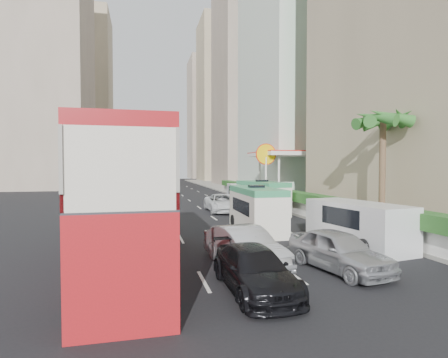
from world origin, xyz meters
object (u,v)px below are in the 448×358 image
object	(u,v)px
shell_station	(285,176)
minibus_near	(256,209)
car_silver_lane_a	(244,266)
panel_van_near	(357,225)
car_silver_lane_b	(338,270)
minibus_far	(262,198)
double_decker_bus	(131,202)
van_asset	(222,212)
car_black	(254,291)
panel_van_far	(241,195)
palm_tree	(382,175)

from	to	relation	value
shell_station	minibus_near	bearing A→B (deg)	-118.32
car_silver_lane_a	panel_van_near	size ratio (longest dim) A/B	0.86
car_silver_lane_b	minibus_far	xyz separation A→B (m)	(2.52, 15.60, 1.31)
double_decker_bus	car_silver_lane_b	size ratio (longest dim) A/B	2.49
van_asset	minibus_near	world-z (taller)	minibus_near
minibus_near	shell_station	world-z (taller)	shell_station
double_decker_bus	minibus_far	size ratio (longest dim) A/B	1.86
car_silver_lane_a	car_black	size ratio (longest dim) A/B	1.01
car_silver_lane_a	car_silver_lane_b	size ratio (longest dim) A/B	1.03
car_silver_lane_a	car_silver_lane_b	world-z (taller)	same
van_asset	minibus_far	world-z (taller)	minibus_far
car_black	minibus_far	bearing A→B (deg)	68.41
van_asset	minibus_far	bearing A→B (deg)	-30.15
minibus_near	minibus_far	size ratio (longest dim) A/B	0.99
double_decker_bus	panel_van_near	size ratio (longest dim) A/B	2.07
car_black	minibus_far	world-z (taller)	minibus_far
double_decker_bus	minibus_far	world-z (taller)	double_decker_bus
car_black	van_asset	bearing A→B (deg)	78.63
panel_van_far	panel_van_near	bearing A→B (deg)	-83.99
panel_van_near	panel_van_far	bearing A→B (deg)	82.33
car_black	shell_station	world-z (taller)	shell_station
minibus_far	palm_tree	world-z (taller)	palm_tree
van_asset	car_silver_lane_b	bearing A→B (deg)	-87.46
car_silver_lane_a	palm_tree	size ratio (longest dim) A/B	0.71
panel_van_far	palm_tree	size ratio (longest dim) A/B	0.79
car_black	minibus_near	bearing A→B (deg)	69.73
minibus_near	minibus_far	distance (m)	7.95
double_decker_bus	palm_tree	world-z (taller)	palm_tree
car_silver_lane_b	minibus_near	distance (m)	8.33
minibus_far	car_black	bearing A→B (deg)	-118.78
minibus_near	minibus_far	bearing A→B (deg)	69.82
car_silver_lane_b	car_black	bearing A→B (deg)	-171.86
car_black	panel_van_near	size ratio (longest dim) A/B	0.86
car_black	minibus_far	size ratio (longest dim) A/B	0.77
van_asset	panel_van_near	bearing A→B (deg)	-75.35
car_black	minibus_near	distance (m)	10.15
double_decker_bus	panel_van_far	bearing A→B (deg)	63.82
car_silver_lane_a	double_decker_bus	bearing A→B (deg)	160.50
double_decker_bus	shell_station	world-z (taller)	shell_station
car_silver_lane_a	palm_tree	xyz separation A→B (m)	(9.57, 4.58, 3.38)
double_decker_bus	car_black	distance (m)	5.56
car_silver_lane_a	car_silver_lane_b	xyz separation A→B (m)	(3.22, -1.32, 0.00)
minibus_far	panel_van_far	bearing A→B (deg)	80.26
van_asset	panel_van_near	world-z (taller)	panel_van_near
car_silver_lane_b	minibus_near	world-z (taller)	minibus_near
minibus_far	panel_van_near	xyz separation A→B (m)	(0.46, -12.37, -0.25)
double_decker_bus	minibus_far	xyz separation A→B (m)	(9.97, 13.70, -1.22)
van_asset	palm_tree	world-z (taller)	palm_tree
minibus_near	palm_tree	size ratio (longest dim) A/B	0.91
car_silver_lane_a	minibus_far	world-z (taller)	minibus_far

